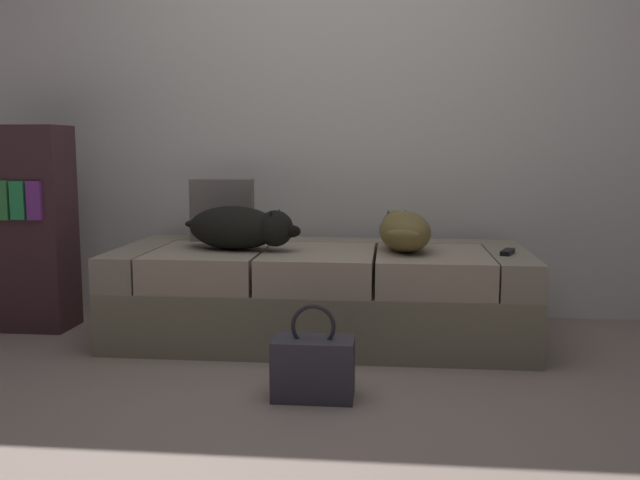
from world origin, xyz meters
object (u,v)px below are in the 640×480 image
(throw_pillow, at_px, (222,210))
(handbag, at_px, (313,367))
(bookshelf, at_px, (18,228))
(dog_dark, at_px, (241,228))
(tv_remote, at_px, (508,252))
(dog_tan, at_px, (403,230))
(couch, at_px, (321,294))

(throw_pillow, relative_size, handbag, 0.90)
(throw_pillow, xyz_separation_m, bookshelf, (-1.08, -0.20, -0.09))
(dog_dark, distance_m, bookshelf, 1.26)
(tv_remote, bearing_deg, dog_tan, -168.72)
(bookshelf, bearing_deg, throw_pillow, 10.55)
(handbag, bearing_deg, dog_tan, 67.33)
(dog_dark, relative_size, throw_pillow, 1.89)
(dog_dark, distance_m, throw_pillow, 0.38)
(tv_remote, height_order, bookshelf, bookshelf)
(dog_dark, relative_size, bookshelf, 0.58)
(dog_tan, bearing_deg, bookshelf, 178.05)
(dog_dark, bearing_deg, tv_remote, -0.74)
(handbag, bearing_deg, couch, 93.81)
(couch, relative_size, handbag, 5.51)
(couch, height_order, bookshelf, bookshelf)
(handbag, bearing_deg, bookshelf, 151.58)
(dog_tan, xyz_separation_m, bookshelf, (-2.07, 0.07, -0.02))
(tv_remote, bearing_deg, handbag, -117.73)
(tv_remote, xyz_separation_m, handbag, (-0.86, -0.78, -0.36))
(dog_dark, height_order, dog_tan, dog_dark)
(dog_dark, height_order, bookshelf, bookshelf)
(dog_tan, bearing_deg, dog_dark, -175.68)
(dog_tan, height_order, bookshelf, bookshelf)
(dog_tan, bearing_deg, tv_remote, -8.89)
(couch, xyz_separation_m, bookshelf, (-1.65, 0.05, 0.32))
(couch, bearing_deg, handbag, -86.19)
(tv_remote, bearing_deg, dog_dark, -160.57)
(handbag, relative_size, bookshelf, 0.34)
(couch, height_order, throw_pillow, throw_pillow)
(dog_dark, bearing_deg, dog_tan, 4.32)
(dog_dark, height_order, handbag, dog_dark)
(couch, bearing_deg, tv_remote, -6.33)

